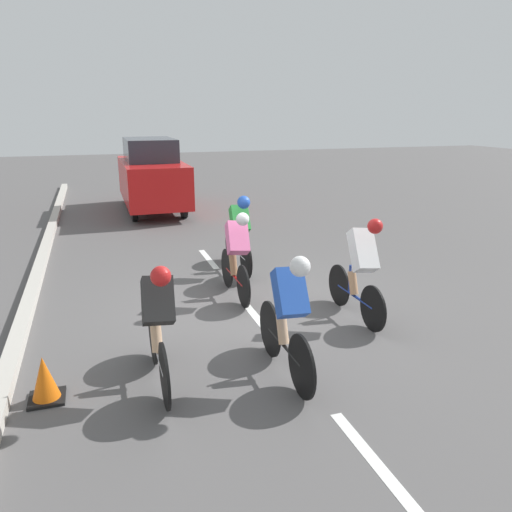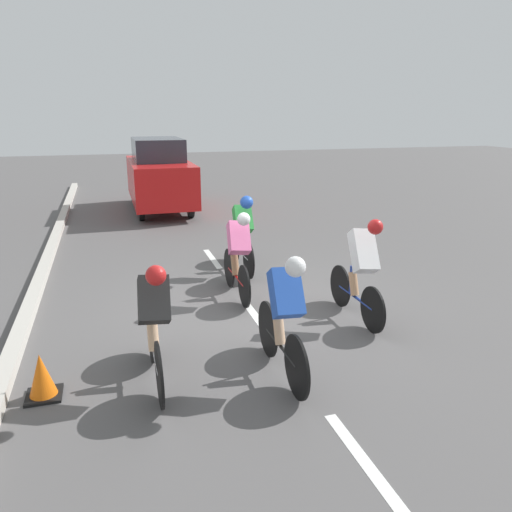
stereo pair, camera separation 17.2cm
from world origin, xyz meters
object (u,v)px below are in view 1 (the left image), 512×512
object	(u,v)px
cyclist_white	(361,266)
support_car	(152,175)
cyclist_blue	(288,313)
traffic_cone	(45,379)
cyclist_pink	(237,253)
cyclist_green	(239,231)
cyclist_black	(158,323)

from	to	relation	value
cyclist_white	support_car	size ratio (longest dim) A/B	0.39
cyclist_blue	traffic_cone	xyz separation A→B (m)	(2.56, -0.34, -0.54)
cyclist_pink	cyclist_blue	bearing A→B (deg)	86.76
support_car	traffic_cone	xyz separation A→B (m)	(2.32, 10.10, -0.83)
support_car	cyclist_green	bearing A→B (deg)	97.08
cyclist_black	cyclist_green	bearing A→B (deg)	-118.19
cyclist_green	traffic_cone	bearing A→B (deg)	48.65
cyclist_blue	cyclist_black	size ratio (longest dim) A/B	1.00
cyclist_green	traffic_cone	distance (m)	4.77
cyclist_white	traffic_cone	bearing A→B (deg)	12.02
cyclist_green	cyclist_black	size ratio (longest dim) A/B	1.04
cyclist_white	cyclist_black	bearing A→B (deg)	18.10
cyclist_green	cyclist_white	bearing A→B (deg)	110.51
cyclist_blue	support_car	world-z (taller)	support_car
cyclist_white	support_car	xyz separation A→B (m)	(1.81, -9.22, 0.27)
cyclist_blue	support_car	bearing A→B (deg)	-88.69
cyclist_green	support_car	bearing A→B (deg)	-82.92
cyclist_pink	cyclist_black	size ratio (longest dim) A/B	0.98
cyclist_white	traffic_cone	xyz separation A→B (m)	(4.14, 0.88, -0.56)
cyclist_green	cyclist_pink	size ratio (longest dim) A/B	1.06
cyclist_blue	support_car	xyz separation A→B (m)	(0.24, -10.44, 0.29)
cyclist_green	cyclist_white	distance (m)	2.86
cyclist_pink	cyclist_black	xyz separation A→B (m)	(1.53, 2.34, 0.00)
cyclist_blue	traffic_cone	bearing A→B (deg)	-7.59
cyclist_blue	cyclist_pink	size ratio (longest dim) A/B	1.02
cyclist_green	cyclist_pink	xyz separation A→B (m)	(0.43, 1.31, -0.03)
cyclist_pink	support_car	xyz separation A→B (m)	(0.39, -7.85, 0.32)
cyclist_white	traffic_cone	world-z (taller)	cyclist_white
cyclist_black	cyclist_white	bearing A→B (deg)	-161.90
cyclist_white	cyclist_black	distance (m)	3.11
cyclist_pink	cyclist_green	bearing A→B (deg)	-108.04
cyclist_blue	cyclist_green	xyz separation A→B (m)	(-0.57, -3.90, -0.00)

